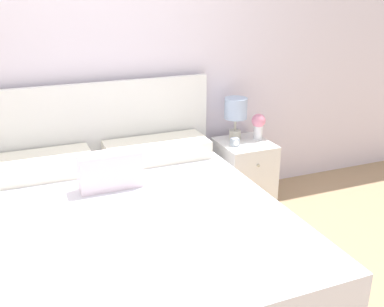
% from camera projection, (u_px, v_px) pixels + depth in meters
% --- Properties ---
extents(ground_plane, '(12.00, 12.00, 0.00)m').
position_uv_depth(ground_plane, '(98.00, 214.00, 3.76)').
color(ground_plane, tan).
extents(wall_back, '(8.00, 0.06, 2.60)m').
position_uv_depth(wall_back, '(84.00, 56.00, 3.37)').
color(wall_back, white).
rests_on(wall_back, ground_plane).
extents(bed, '(1.93, 2.10, 1.11)m').
position_uv_depth(bed, '(125.00, 241.00, 2.82)').
color(bed, tan).
rests_on(bed, ground_plane).
extents(nightstand, '(0.42, 0.48, 0.56)m').
position_uv_depth(nightstand, '(244.00, 173.00, 3.89)').
color(nightstand, white).
rests_on(nightstand, ground_plane).
extents(table_lamp, '(0.19, 0.19, 0.36)m').
position_uv_depth(table_lamp, '(236.00, 111.00, 3.77)').
color(table_lamp, beige).
rests_on(table_lamp, nightstand).
extents(flower_vase, '(0.12, 0.12, 0.22)m').
position_uv_depth(flower_vase, '(259.00, 124.00, 3.82)').
color(flower_vase, white).
rests_on(flower_vase, nightstand).
extents(alarm_clock, '(0.06, 0.06, 0.07)m').
position_uv_depth(alarm_clock, '(235.00, 142.00, 3.69)').
color(alarm_clock, silver).
rests_on(alarm_clock, nightstand).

